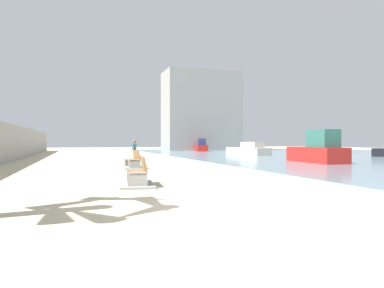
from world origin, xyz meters
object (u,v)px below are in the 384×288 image
(bench_far, at_px, (133,164))
(boat_distant, at_px, (201,146))
(person_walking, at_px, (134,151))
(boat_nearest, at_px, (318,151))
(bench_near, at_px, (137,179))
(boat_outer, at_px, (248,150))

(bench_far, bearing_deg, boat_distant, 63.90)
(person_walking, relative_size, boat_nearest, 0.32)
(bench_far, bearing_deg, boat_nearest, 3.20)
(bench_near, height_order, boat_outer, boat_outer)
(boat_outer, bearing_deg, boat_nearest, -96.50)
(bench_far, xyz_separation_m, boat_outer, (14.07, 13.79, 0.32))
(bench_far, height_order, boat_outer, boat_outer)
(bench_far, distance_m, boat_outer, 19.70)
(boat_nearest, distance_m, boat_distant, 28.18)
(bench_near, distance_m, person_walking, 9.52)
(boat_distant, relative_size, boat_outer, 0.79)
(boat_distant, bearing_deg, person_walking, -116.99)
(person_walking, xyz_separation_m, boat_outer, (13.70, 11.95, -0.36))
(person_walking, bearing_deg, boat_nearest, -5.30)
(bench_near, xyz_separation_m, person_walking, (1.33, 9.40, 0.68))
(boat_distant, bearing_deg, boat_nearest, -93.15)
(bench_near, bearing_deg, boat_nearest, 31.43)
(person_walking, relative_size, boat_distant, 0.32)
(bench_far, height_order, boat_distant, boat_distant)
(boat_nearest, height_order, boat_distant, boat_nearest)
(bench_far, distance_m, person_walking, 1.99)
(person_walking, height_order, boat_nearest, boat_nearest)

